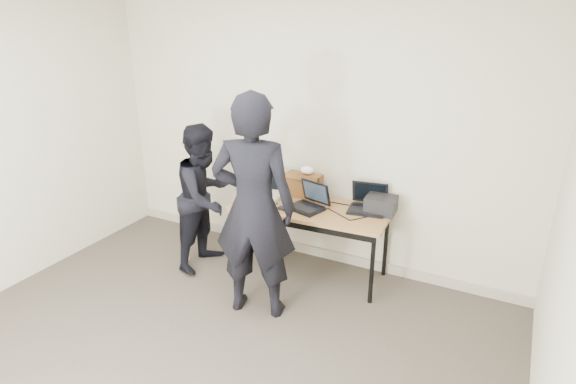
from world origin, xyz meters
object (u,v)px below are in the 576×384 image
Objects in this scene: leather_satchel at (304,185)px; person_typist at (254,208)px; laptop_center at (309,202)px; person_observer at (205,197)px; desk at (310,213)px; laptop_beige at (263,194)px; equipment_box at (381,205)px; laptop_right at (368,204)px.

leather_satchel is 1.00m from person_typist.
person_observer reaches higher than laptop_center.
person_observer is (-1.02, -0.26, -0.04)m from laptop_center.
person_typist is at bearing -105.79° from desk.
laptop_beige is 0.95× the size of laptop_center.
leather_satchel is (-0.17, 0.24, 0.07)m from laptop_center.
leather_satchel is at bearing -57.61° from person_observer.
equipment_box is at bearing 33.53° from laptop_center.
laptop_beige reaches higher than desk.
person_typist reaches higher than desk.
desk is 4.25× the size of leather_satchel.
laptop_beige is (-0.52, -0.00, 0.11)m from desk.
desk is 0.53m from laptop_beige.
person_typist reaches higher than leather_satchel.
person_observer reaches higher than equipment_box.
laptop_beige reaches higher than laptop_right.
person_typist reaches higher than person_observer.
person_observer is at bearing -168.46° from desk.
person_observer is (-0.85, -0.50, -0.11)m from leather_satchel.
equipment_box reaches higher than desk.
desk is 5.63× the size of equipment_box.
person_observer is (-0.86, 0.49, -0.23)m from person_typist.
laptop_right reaches higher than equipment_box.
laptop_right is (0.51, 0.22, 0.00)m from laptop_center.
person_observer reaches higher than laptop_right.
leather_satchel is at bearing 26.28° from laptop_beige.
person_typist is at bearing -86.13° from laptop_center.
laptop_center is 0.67m from equipment_box.
person_observer is at bearing -149.83° from laptop_center.
person_observer reaches higher than laptop_beige.
leather_satchel is at bearing 125.16° from desk.
laptop_beige is 0.19× the size of person_typist.
equipment_box is at bearing -144.17° from person_typist.
person_observer is (-0.52, -0.27, -0.03)m from laptop_beige.
laptop_beige reaches higher than leather_satchel.
laptop_center is 0.55m from laptop_right.
person_typist is (-0.17, -0.76, 0.31)m from desk.
leather_satchel is (0.34, 0.23, 0.07)m from laptop_beige.
desk is 0.12m from laptop_center.
laptop_center is 0.20× the size of person_typist.
leather_satchel reaches higher than laptop_center.
laptop_beige is 1.16m from equipment_box.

